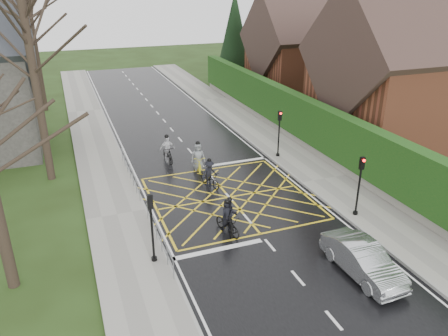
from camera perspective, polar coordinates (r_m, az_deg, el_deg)
ground at (r=23.78m, az=0.68°, el=-3.84°), size 120.00×120.00×0.00m
road at (r=23.78m, az=0.68°, el=-3.83°), size 9.00×80.00×0.01m
sidewalk_right at (r=26.32m, az=12.94°, el=-1.49°), size 3.00×80.00×0.15m
sidewalk_left at (r=22.52m, az=-13.77°, el=-6.03°), size 3.00×80.00×0.15m
stone_wall at (r=31.79m, az=9.82°, el=3.67°), size 0.50×38.00×0.70m
hedge at (r=31.25m, az=10.04°, el=6.69°), size 0.90×38.00×2.80m
house_near at (r=33.24m, az=22.84°, el=10.92°), size 11.80×9.80×11.30m
house_far at (r=44.37m, az=10.36°, el=14.55°), size 9.80×8.80×10.30m
conifer at (r=49.64m, az=1.38°, el=16.54°), size 4.60×4.60×10.00m
tree_near at (r=25.89m, az=-24.20°, el=14.84°), size 9.24×9.24×11.44m
tree_mid at (r=33.84m, az=-25.74°, el=17.40°), size 10.08×10.08×12.48m
tree_far at (r=41.88m, az=-23.78°, el=16.45°), size 8.40×8.40×10.40m
railing_south at (r=19.32m, az=-8.52°, el=-8.41°), size 0.05×5.04×1.03m
railing_north at (r=25.93m, az=-12.21°, el=-0.09°), size 0.05×6.04×1.03m
traffic_light_ne at (r=28.64m, az=7.18°, el=4.40°), size 0.24×0.31×3.21m
traffic_light_se at (r=22.12m, az=17.20°, el=-2.37°), size 0.24×0.31×3.21m
traffic_light_sw at (r=17.96m, az=-9.39°, el=-7.84°), size 0.24×0.31×3.21m
cyclist_rear at (r=20.35m, az=0.47°, el=-7.08°), size 1.07×1.88×1.73m
cyclist_back at (r=20.43m, az=0.75°, el=-6.62°), size 0.94×1.82×1.76m
cyclist_mid at (r=24.85m, az=-1.89°, el=-1.04°), size 1.12×1.82×1.68m
cyclist_front at (r=28.38m, az=-7.38°, el=2.11°), size 1.02×1.88×1.85m
cyclist_lead at (r=26.93m, az=-3.36°, el=1.02°), size 1.02×2.03×1.88m
car at (r=18.52m, az=17.66°, el=-11.35°), size 1.52×4.06×1.32m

